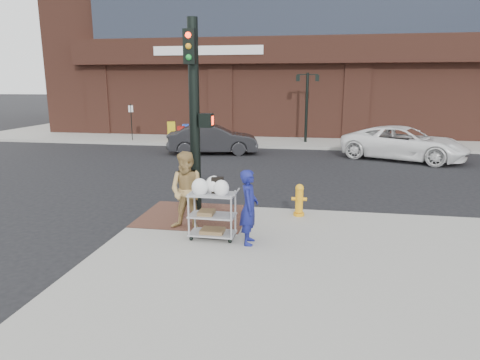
% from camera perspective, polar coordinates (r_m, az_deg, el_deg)
% --- Properties ---
extents(ground, '(220.00, 220.00, 0.00)m').
position_cam_1_polar(ground, '(10.58, -4.28, -7.20)').
color(ground, black).
rests_on(ground, ground).
extents(sidewalk_far, '(65.00, 36.00, 0.15)m').
position_cam_1_polar(sidewalk_far, '(42.97, 23.45, 7.14)').
color(sidewalk_far, '#999690').
rests_on(sidewalk_far, ground).
extents(brick_curb_ramp, '(2.80, 2.40, 0.01)m').
position_cam_1_polar(brick_curb_ramp, '(11.50, -6.12, -4.75)').
color(brick_curb_ramp, '#4E2C24').
rests_on(brick_curb_ramp, sidewalk_near).
extents(lamp_post, '(1.32, 0.22, 4.00)m').
position_cam_1_polar(lamp_post, '(25.65, 8.90, 10.52)').
color(lamp_post, black).
rests_on(lamp_post, sidewalk_far).
extents(parking_sign, '(0.05, 0.05, 2.20)m').
position_cam_1_polar(parking_sign, '(27.06, -14.27, 7.49)').
color(parking_sign, black).
rests_on(parking_sign, sidewalk_far).
extents(traffic_signal_pole, '(0.61, 0.51, 5.00)m').
position_cam_1_polar(traffic_signal_pole, '(10.84, -6.01, 8.60)').
color(traffic_signal_pole, black).
rests_on(traffic_signal_pole, sidewalk_near).
extents(woman_blue, '(0.43, 0.63, 1.66)m').
position_cam_1_polar(woman_blue, '(9.31, 1.22, -3.64)').
color(woman_blue, navy).
rests_on(woman_blue, sidewalk_near).
extents(pedestrian_tan, '(0.98, 0.80, 1.90)m').
position_cam_1_polar(pedestrian_tan, '(10.25, -6.96, -1.49)').
color(pedestrian_tan, '#AB8950').
rests_on(pedestrian_tan, sidewalk_near).
extents(sedan_dark, '(4.82, 2.52, 1.51)m').
position_cam_1_polar(sedan_dark, '(22.13, -3.65, 5.44)').
color(sedan_dark, black).
rests_on(sedan_dark, ground).
extents(minivan_white, '(6.26, 4.68, 1.58)m').
position_cam_1_polar(minivan_white, '(21.85, 21.02, 4.60)').
color(minivan_white, white).
rests_on(minivan_white, ground).
extents(utility_cart, '(1.04, 0.59, 1.43)m').
position_cam_1_polar(utility_cart, '(9.67, -3.71, -4.16)').
color(utility_cart, '#95969A').
rests_on(utility_cart, sidewalk_near).
extents(fire_hydrant, '(0.41, 0.28, 0.86)m').
position_cam_1_polar(fire_hydrant, '(11.46, 7.90, -2.60)').
color(fire_hydrant, orange).
rests_on(fire_hydrant, sidewalk_near).
extents(newsbox_red, '(0.39, 0.36, 0.91)m').
position_cam_1_polar(newsbox_red, '(25.97, -7.84, 6.12)').
color(newsbox_red, '#A11812').
rests_on(newsbox_red, sidewalk_far).
extents(newsbox_yellow, '(0.59, 0.57, 1.11)m').
position_cam_1_polar(newsbox_yellow, '(26.72, -9.14, 6.49)').
color(newsbox_yellow, gold).
rests_on(newsbox_yellow, sidewalk_far).
extents(newsbox_blue, '(0.50, 0.48, 0.96)m').
position_cam_1_polar(newsbox_blue, '(26.53, -7.27, 6.34)').
color(newsbox_blue, blue).
rests_on(newsbox_blue, sidewalk_far).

